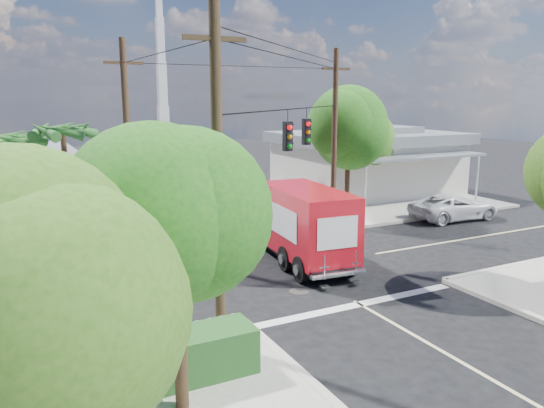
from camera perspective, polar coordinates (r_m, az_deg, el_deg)
ground at (r=21.19m, az=2.48°, el=-6.80°), size 120.00×120.00×0.00m
sidewalk_ne at (r=35.80m, az=9.09°, el=0.75°), size 14.12×14.12×0.14m
road_markings at (r=19.99m, az=4.57°, el=-7.96°), size 32.00×32.00×0.01m
building_ne at (r=37.28m, az=10.23°, el=4.64°), size 11.80×10.20×4.50m
radio_tower at (r=38.93m, az=-11.64°, el=9.77°), size 0.80×0.80×17.00m
tree_sw_front at (r=10.63m, az=-10.23°, el=-1.27°), size 3.88×3.78×6.03m
tree_sw_back at (r=7.95m, az=-22.33°, el=-9.64°), size 3.56×3.42×5.41m
tree_ne_front at (r=29.76m, az=8.30°, el=7.74°), size 4.21×4.14×6.66m
tree_ne_back at (r=33.10m, az=9.77°, el=7.06°), size 3.77×3.66×5.82m
palm_nw_front at (r=25.16m, az=-21.57°, el=7.04°), size 3.01×3.08×5.59m
palm_nw_back at (r=26.56m, az=-26.15°, el=6.06°), size 3.01×3.08×5.19m
utility_poles at (r=20.94m, az=-3.39°, el=6.06°), size 12.00×10.68×9.00m
picket_fence at (r=13.47m, az=-15.58°, el=-15.24°), size 5.94×0.06×1.00m
hedge_sw at (r=12.74m, az=-15.74°, el=-16.86°), size 6.20×1.20×1.10m
vending_boxes at (r=29.45m, az=7.57°, el=-0.29°), size 1.90×0.50×1.10m
delivery_truck at (r=21.64m, az=2.91°, el=-2.08°), size 2.88×7.34×3.11m
parked_car at (r=30.78m, az=19.03°, el=-0.29°), size 5.16×2.60×1.40m
pedestrian at (r=12.42m, az=-11.11°, el=-15.47°), size 0.79×0.68×1.84m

